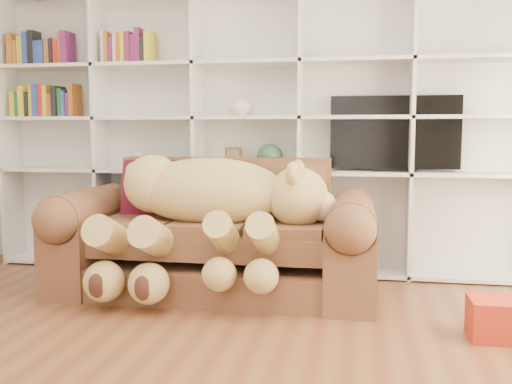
% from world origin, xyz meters
% --- Properties ---
extents(wall_back, '(5.00, 0.02, 2.70)m').
position_xyz_m(wall_back, '(0.00, 2.50, 1.35)').
color(wall_back, silver).
rests_on(wall_back, floor).
extents(bookshelf, '(4.43, 0.35, 2.40)m').
position_xyz_m(bookshelf, '(-0.24, 2.36, 1.31)').
color(bookshelf, white).
rests_on(bookshelf, floor).
extents(sofa, '(2.33, 1.01, 0.98)m').
position_xyz_m(sofa, '(-0.12, 1.65, 0.37)').
color(sofa, brown).
rests_on(sofa, floor).
extents(teddy_bear, '(1.64, 0.93, 0.95)m').
position_xyz_m(teddy_bear, '(-0.13, 1.45, 0.67)').
color(teddy_bear, '#DDBE6E').
rests_on(teddy_bear, sofa).
extents(throw_pillow, '(0.46, 0.26, 0.48)m').
position_xyz_m(throw_pillow, '(-0.67, 1.81, 0.73)').
color(throw_pillow, '#540E22').
rests_on(throw_pillow, sofa).
extents(gift_box, '(0.29, 0.27, 0.23)m').
position_xyz_m(gift_box, '(1.70, 0.96, 0.12)').
color(gift_box, red).
rests_on(gift_box, floor).
extents(tv, '(1.03, 0.18, 0.61)m').
position_xyz_m(tv, '(1.20, 2.35, 1.16)').
color(tv, black).
rests_on(tv, bookshelf).
extents(picture_frame, '(0.14, 0.04, 0.18)m').
position_xyz_m(picture_frame, '(-0.13, 2.30, 0.96)').
color(picture_frame, brown).
rests_on(picture_frame, bookshelf).
extents(green_vase, '(0.22, 0.22, 0.22)m').
position_xyz_m(green_vase, '(0.18, 2.30, 0.98)').
color(green_vase, '#2B5536').
rests_on(green_vase, bookshelf).
extents(figurine_tall, '(0.08, 0.08, 0.14)m').
position_xyz_m(figurine_tall, '(-0.99, 2.30, 0.93)').
color(figurine_tall, beige).
rests_on(figurine_tall, bookshelf).
extents(figurine_short, '(0.10, 0.10, 0.13)m').
position_xyz_m(figurine_short, '(-0.84, 2.30, 0.93)').
color(figurine_short, beige).
rests_on(figurine_short, bookshelf).
extents(snow_globe, '(0.11, 0.11, 0.11)m').
position_xyz_m(snow_globe, '(-0.62, 2.30, 0.92)').
color(snow_globe, white).
rests_on(snow_globe, bookshelf).
extents(shelf_vase, '(0.20, 0.20, 0.19)m').
position_xyz_m(shelf_vase, '(-0.07, 2.30, 1.41)').
color(shelf_vase, beige).
rests_on(shelf_vase, bookshelf).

